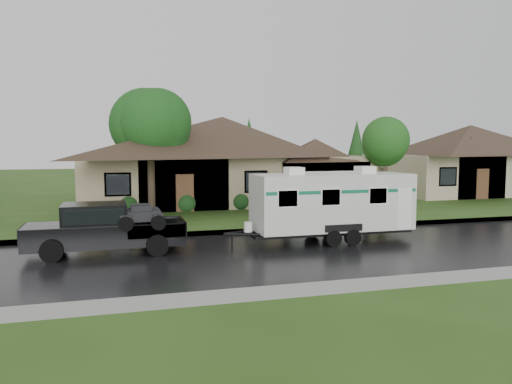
# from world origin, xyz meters

# --- Properties ---
(ground) EXTENTS (140.00, 140.00, 0.00)m
(ground) POSITION_xyz_m (0.00, 0.00, 0.00)
(ground) COLOR #2B4A17
(ground) RESTS_ON ground
(road) EXTENTS (140.00, 8.00, 0.01)m
(road) POSITION_xyz_m (0.00, -2.00, 0.01)
(road) COLOR black
(road) RESTS_ON ground
(curb) EXTENTS (140.00, 0.50, 0.15)m
(curb) POSITION_xyz_m (0.00, 2.25, 0.07)
(curb) COLOR gray
(curb) RESTS_ON ground
(lawn) EXTENTS (140.00, 26.00, 0.15)m
(lawn) POSITION_xyz_m (0.00, 15.00, 0.07)
(lawn) COLOR #2B4A17
(lawn) RESTS_ON ground
(house_main) EXTENTS (19.44, 10.80, 6.90)m
(house_main) POSITION_xyz_m (2.29, 13.84, 3.59)
(house_main) COLOR #9D8B6A
(house_main) RESTS_ON lawn
(house_neighbor) EXTENTS (15.12, 9.72, 6.45)m
(house_neighbor) POSITION_xyz_m (22.27, 14.34, 3.32)
(house_neighbor) COLOR tan
(house_neighbor) RESTS_ON lawn
(tree_left_green) EXTENTS (4.31, 4.31, 7.13)m
(tree_left_green) POSITION_xyz_m (-3.07, 9.12, 5.10)
(tree_left_green) COLOR #382B1E
(tree_left_green) RESTS_ON lawn
(tree_right_green) EXTENTS (3.25, 3.25, 5.39)m
(tree_right_green) POSITION_xyz_m (10.98, 8.53, 3.88)
(tree_right_green) COLOR #382B1E
(tree_right_green) RESTS_ON lawn
(shrub_row) EXTENTS (13.60, 1.00, 1.00)m
(shrub_row) POSITION_xyz_m (2.00, 9.30, 0.65)
(shrub_row) COLOR #143814
(shrub_row) RESTS_ON lawn
(pickup_truck) EXTENTS (5.42, 2.06, 1.81)m
(pickup_truck) POSITION_xyz_m (-5.45, -0.51, 0.97)
(pickup_truck) COLOR black
(pickup_truck) RESTS_ON ground
(travel_trailer) EXTENTS (6.68, 2.35, 3.00)m
(travel_trailer) POSITION_xyz_m (3.35, -0.51, 1.59)
(travel_trailer) COLOR silver
(travel_trailer) RESTS_ON ground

